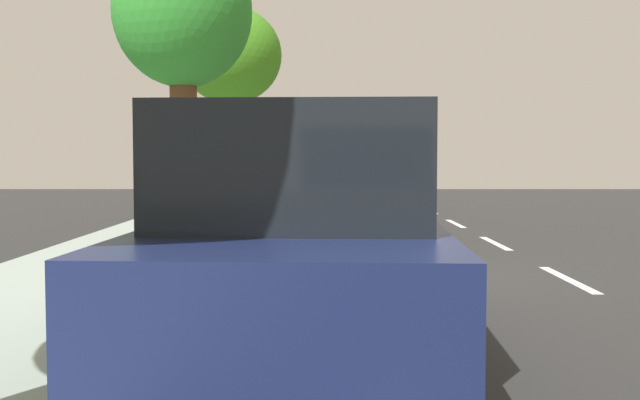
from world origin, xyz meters
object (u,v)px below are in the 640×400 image
(parked_sedan_red_second, at_px, (316,207))
(bicycle_at_curb, at_px, (274,245))
(street_tree_near_cyclist, at_px, (230,58))
(parked_pickup_dark_blue_mid, at_px, (304,249))
(cyclist_with_backpack, at_px, (261,199))
(parked_sedan_silver_nearest, at_px, (321,189))
(street_tree_mid_block, at_px, (183,17))
(fire_hydrant, at_px, (231,218))

(parked_sedan_red_second, height_order, bicycle_at_curb, parked_sedan_red_second)
(bicycle_at_curb, height_order, street_tree_near_cyclist, street_tree_near_cyclist)
(parked_sedan_red_second, relative_size, street_tree_near_cyclist, 0.83)
(parked_pickup_dark_blue_mid, bearing_deg, bicycle_at_curb, -83.83)
(cyclist_with_backpack, distance_m, street_tree_near_cyclist, 9.34)
(parked_sedan_silver_nearest, distance_m, parked_sedan_red_second, 7.25)
(street_tree_near_cyclist, bearing_deg, parked_sedan_silver_nearest, -165.23)
(parked_sedan_silver_nearest, distance_m, cyclist_with_backpack, 9.33)
(parked_sedan_silver_nearest, relative_size, bicycle_at_curb, 2.57)
(bicycle_at_curb, bearing_deg, cyclist_with_backpack, -63.53)
(parked_sedan_red_second, relative_size, cyclist_with_backpack, 2.70)
(street_tree_mid_block, relative_size, fire_hydrant, 6.21)
(parked_sedan_silver_nearest, distance_m, street_tree_near_cyclist, 4.18)
(parked_sedan_silver_nearest, height_order, bicycle_at_curb, parked_sedan_silver_nearest)
(cyclist_with_backpack, relative_size, street_tree_mid_block, 0.31)
(street_tree_mid_block, bearing_deg, parked_sedan_silver_nearest, -107.52)
(parked_sedan_silver_nearest, height_order, parked_pickup_dark_blue_mid, parked_pickup_dark_blue_mid)
(parked_sedan_silver_nearest, xyz_separation_m, fire_hydrant, (1.56, 7.39, -0.19))
(parked_sedan_silver_nearest, height_order, cyclist_with_backpack, cyclist_with_backpack)
(parked_pickup_dark_blue_mid, xyz_separation_m, street_tree_mid_block, (2.20, -7.12, 3.06))
(cyclist_with_backpack, bearing_deg, parked_sedan_silver_nearest, -95.51)
(street_tree_mid_block, bearing_deg, cyclist_with_backpack, 128.17)
(parked_sedan_silver_nearest, height_order, parked_sedan_red_second, same)
(street_tree_mid_block, bearing_deg, parked_sedan_red_second, -175.20)
(parked_pickup_dark_blue_mid, xyz_separation_m, bicycle_at_curb, (0.52, -4.82, -0.52))
(cyclist_with_backpack, height_order, fire_hydrant, cyclist_with_backpack)
(street_tree_near_cyclist, xyz_separation_m, fire_hydrant, (-0.78, 6.77, -3.59))
(parked_sedan_red_second, relative_size, bicycle_at_curb, 2.54)
(parked_sedan_red_second, height_order, fire_hydrant, parked_sedan_red_second)
(cyclist_with_backpack, xyz_separation_m, street_tree_mid_block, (1.45, -1.85, 2.97))
(parked_sedan_red_second, xyz_separation_m, street_tree_mid_block, (2.25, 0.19, 3.21))
(street_tree_near_cyclist, bearing_deg, fire_hydrant, 96.60)
(parked_sedan_red_second, relative_size, fire_hydrant, 5.28)
(street_tree_mid_block, distance_m, fire_hydrant, 3.49)
(cyclist_with_backpack, xyz_separation_m, fire_hydrant, (0.67, -1.90, -0.44))
(parked_pickup_dark_blue_mid, relative_size, bicycle_at_curb, 3.08)
(bicycle_at_curb, bearing_deg, parked_pickup_dark_blue_mid, 96.17)
(street_tree_mid_block, height_order, fire_hydrant, street_tree_mid_block)
(parked_pickup_dark_blue_mid, distance_m, street_tree_mid_block, 8.06)
(cyclist_with_backpack, relative_size, fire_hydrant, 1.96)
(cyclist_with_backpack, bearing_deg, bicycle_at_curb, 116.47)
(fire_hydrant, bearing_deg, parked_sedan_silver_nearest, -101.96)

